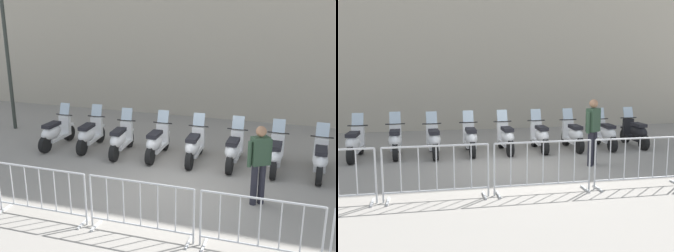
{
  "view_description": "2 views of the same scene",
  "coord_description": "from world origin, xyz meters",
  "views": [
    {
      "loc": [
        4.12,
        -7.54,
        3.98
      ],
      "look_at": [
        -0.71,
        0.9,
        1.17
      ],
      "focal_mm": 42.84,
      "sensor_mm": 36.0,
      "label": 1
    },
    {
      "loc": [
        -0.25,
        -9.71,
        2.5
      ],
      "look_at": [
        -0.34,
        1.01,
        0.91
      ],
      "focal_mm": 41.41,
      "sensor_mm": 36.0,
      "label": 2
    }
  ],
  "objects": [
    {
      "name": "barrier_segment_1",
      "position": [
        -1.64,
        -2.53,
        0.52
      ],
      "size": [
        1.99,
        0.81,
        1.07
      ],
      "color": "#B2B5B7",
      "rests_on": "ground"
    },
    {
      "name": "motorcycle_1",
      "position": [
        -3.5,
        1.11,
        0.45
      ],
      "size": [
        0.74,
        1.7,
        1.24
      ],
      "color": "black",
      "rests_on": "ground"
    },
    {
      "name": "motorcycle_2",
      "position": [
        -2.42,
        1.18,
        0.45
      ],
      "size": [
        0.75,
        1.69,
        1.24
      ],
      "color": "black",
      "rests_on": "ground"
    },
    {
      "name": "motorcycle_6",
      "position": [
        1.74,
        2.15,
        0.45
      ],
      "size": [
        0.67,
        1.72,
        1.24
      ],
      "color": "black",
      "rests_on": "ground"
    },
    {
      "name": "motorcycle_5",
      "position": [
        0.69,
        1.92,
        0.45
      ],
      "size": [
        0.67,
        1.72,
        1.24
      ],
      "color": "black",
      "rests_on": "ground"
    },
    {
      "name": "officer_mid_plaza",
      "position": [
        1.9,
        0.15,
        0.98
      ],
      "size": [
        0.41,
        0.42,
        1.73
      ],
      "color": "#23232D",
      "rests_on": "ground"
    },
    {
      "name": "motorcycle_7",
      "position": [
        2.79,
        2.34,
        0.45
      ],
      "size": [
        0.64,
        1.72,
        1.24
      ],
      "color": "black",
      "rests_on": "ground"
    },
    {
      "name": "motorcycle_0",
      "position": [
        -4.52,
        0.76,
        0.45
      ],
      "size": [
        0.66,
        1.72,
        1.24
      ],
      "color": "black",
      "rests_on": "ground"
    },
    {
      "name": "motorcycle_4",
      "position": [
        -0.35,
        1.68,
        0.45
      ],
      "size": [
        0.71,
        1.71,
        1.24
      ],
      "color": "black",
      "rests_on": "ground"
    },
    {
      "name": "motorcycle_3",
      "position": [
        -1.39,
        1.47,
        0.45
      ],
      "size": [
        0.69,
        1.71,
        1.24
      ],
      "color": "black",
      "rests_on": "ground"
    },
    {
      "name": "barrier_segment_2",
      "position": [
        0.43,
        -2.1,
        0.52
      ],
      "size": [
        1.99,
        0.81,
        1.07
      ],
      "color": "#B2B5B7",
      "rests_on": "ground"
    },
    {
      "name": "ground_plane",
      "position": [
        0.0,
        0.0,
        0.0
      ],
      "size": [
        120.0,
        120.0,
        0.0
      ],
      "primitive_type": "plane",
      "color": "gray"
    },
    {
      "name": "street_lamp",
      "position": [
        -7.24,
        1.51,
        3.43
      ],
      "size": [
        0.36,
        0.36,
        5.66
      ],
      "color": "#2D332D",
      "rests_on": "ground"
    },
    {
      "name": "barrier_segment_3",
      "position": [
        2.51,
        -1.68,
        0.52
      ],
      "size": [
        1.99,
        0.81,
        1.07
      ],
      "color": "#B2B5B7",
      "rests_on": "ground"
    }
  ]
}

